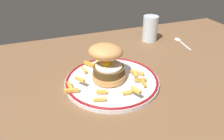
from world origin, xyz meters
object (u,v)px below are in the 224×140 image
Objects in this scene: dinner_plate at (112,81)px; spoon at (179,40)px; burger at (107,61)px; water_glass at (150,30)px.

spoon is at bearing 27.78° from dinner_plate.
dinner_plate is 2.14× the size of spoon.
spoon is (39.68, 20.91, -0.48)cm from dinner_plate.
burger is at bearing 130.00° from dinner_plate.
water_glass is 0.81× the size of spoon.
burger is at bearing -154.24° from spoon.
burger reaches higher than dinner_plate.
burger reaches higher than water_glass.
water_glass reaches higher than spoon.
dinner_plate is 37.93cm from water_glass.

